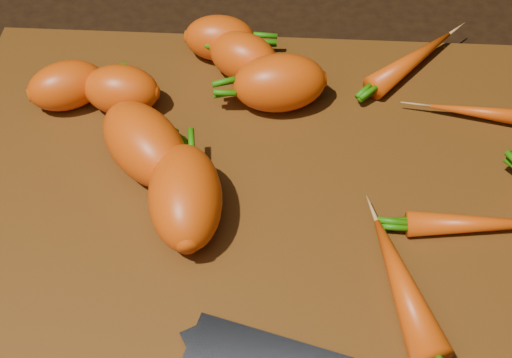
{
  "coord_description": "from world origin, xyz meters",
  "views": [
    {
      "loc": [
        0.02,
        -0.33,
        0.44
      ],
      "look_at": [
        0.0,
        0.01,
        0.03
      ],
      "focal_mm": 50.0,
      "sensor_mm": 36.0,
      "label": 1
    }
  ],
  "objects": [
    {
      "name": "ground",
      "position": [
        0.0,
        0.0,
        -0.01
      ],
      "size": [
        2.0,
        2.0,
        0.01
      ],
      "primitive_type": "cube",
      "color": "black"
    },
    {
      "name": "cutting_board",
      "position": [
        0.0,
        0.0,
        0.01
      ],
      "size": [
        0.5,
        0.4,
        0.01
      ],
      "primitive_type": "cube",
      "color": "#63350E",
      "rests_on": "ground"
    },
    {
      "name": "carrot_0",
      "position": [
        -0.16,
        0.1,
        0.03
      ],
      "size": [
        0.08,
        0.06,
        0.04
      ],
      "primitive_type": "ellipsoid",
      "rotation": [
        0.0,
        0.0,
        0.44
      ],
      "color": "#E64905",
      "rests_on": "cutting_board"
    },
    {
      "name": "carrot_1",
      "position": [
        -0.12,
        0.1,
        0.03
      ],
      "size": [
        0.07,
        0.05,
        0.04
      ],
      "primitive_type": "ellipsoid",
      "rotation": [
        0.0,
        0.0,
        3.07
      ],
      "color": "#E64905",
      "rests_on": "cutting_board"
    },
    {
      "name": "carrot_2",
      "position": [
        -0.09,
        0.03,
        0.04
      ],
      "size": [
        0.1,
        0.1,
        0.05
      ],
      "primitive_type": "ellipsoid",
      "rotation": [
        0.0,
        0.0,
        -0.87
      ],
      "color": "#E64905",
      "rests_on": "cutting_board"
    },
    {
      "name": "carrot_3",
      "position": [
        -0.05,
        -0.02,
        0.04
      ],
      "size": [
        0.07,
        0.1,
        0.05
      ],
      "primitive_type": "ellipsoid",
      "rotation": [
        0.0,
        0.0,
        1.72
      ],
      "color": "#E64905",
      "rests_on": "cutting_board"
    },
    {
      "name": "carrot_4",
      "position": [
        0.01,
        0.11,
        0.04
      ],
      "size": [
        0.09,
        0.06,
        0.05
      ],
      "primitive_type": "ellipsoid",
      "rotation": [
        0.0,
        0.0,
        3.32
      ],
      "color": "#E64905",
      "rests_on": "cutting_board"
    },
    {
      "name": "carrot_5",
      "position": [
        -0.04,
        0.17,
        0.03
      ],
      "size": [
        0.06,
        0.04,
        0.04
      ],
      "primitive_type": "ellipsoid",
      "rotation": [
        0.0,
        0.0,
        -0.03
      ],
      "color": "#E64905",
      "rests_on": "cutting_board"
    },
    {
      "name": "carrot_7",
      "position": [
        0.13,
        0.16,
        0.02
      ],
      "size": [
        0.09,
        0.09,
        0.02
      ],
      "primitive_type": "ellipsoid",
      "rotation": [
        0.0,
        0.0,
        0.81
      ],
      "color": "#E64905",
      "rests_on": "cutting_board"
    },
    {
      "name": "carrot_8",
      "position": [
        0.17,
        -0.02,
        0.02
      ],
      "size": [
        0.11,
        0.03,
        0.02
      ],
      "primitive_type": "ellipsoid",
      "rotation": [
        0.0,
        0.0,
        0.05
      ],
      "color": "#E64905",
      "rests_on": "cutting_board"
    },
    {
      "name": "carrot_9",
      "position": [
        0.1,
        -0.07,
        0.03
      ],
      "size": [
        0.06,
        0.11,
        0.03
      ],
      "primitive_type": "ellipsoid",
      "rotation": [
        0.0,
        0.0,
        1.84
      ],
      "color": "#E64905",
      "rests_on": "cutting_board"
    },
    {
      "name": "carrot_10",
      "position": [
        0.19,
        0.1,
        0.02
      ],
      "size": [
        0.11,
        0.03,
        0.02
      ],
      "primitive_type": "ellipsoid",
      "rotation": [
        0.0,
        0.0,
        3.01
      ],
      "color": "#E64905",
      "rests_on": "cutting_board"
    },
    {
      "name": "carrot_11",
      "position": [
        -0.02,
        0.14,
        0.03
      ],
      "size": [
        0.07,
        0.06,
        0.04
      ],
      "primitive_type": "ellipsoid",
      "rotation": [
        0.0,
        0.0,
        2.72
      ],
      "color": "#E64905",
      "rests_on": "cutting_board"
    }
  ]
}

